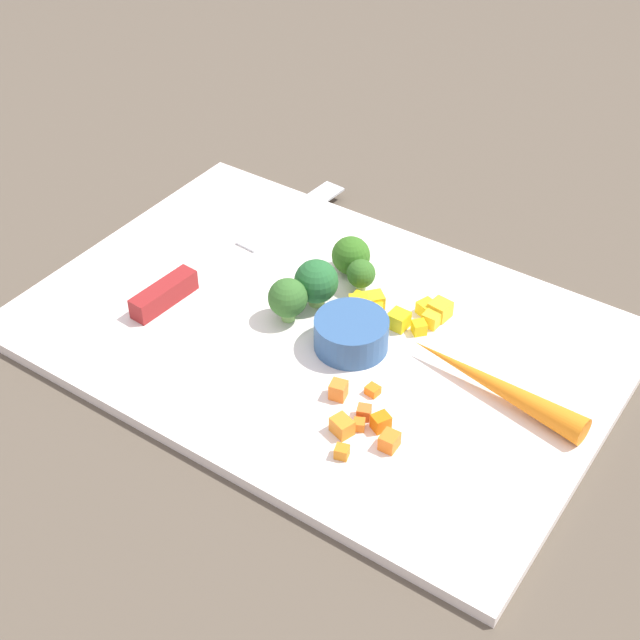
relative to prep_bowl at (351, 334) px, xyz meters
The scene contains 26 objects.
ground_plane 0.05m from the prep_bowl, ahead, with size 4.00×4.00×0.00m, color brown.
cutting_board 0.05m from the prep_bowl, ahead, with size 0.56×0.38×0.01m, color white.
prep_bowl is the anchor object (origin of this frame).
chef_knife 0.19m from the prep_bowl, ahead, with size 0.05×0.32×0.02m.
whole_carrot 0.14m from the prep_bowl, behind, with size 0.03×0.03×0.18m, color orange.
carrot_dice_0 0.09m from the prep_bowl, 129.69° to the left, with size 0.01×0.01×0.01m, color orange.
carrot_dice_1 0.13m from the prep_bowl, 136.97° to the left, with size 0.02×0.01×0.01m, color orange.
carrot_dice_2 0.11m from the prep_bowl, 136.37° to the left, with size 0.01×0.01×0.01m, color orange.
carrot_dice_3 0.07m from the prep_bowl, 113.42° to the left, with size 0.01×0.01×0.02m, color orange.
carrot_dice_4 0.11m from the prep_bowl, 118.86° to the left, with size 0.01×0.02×0.02m, color orange.
carrot_dice_5 0.11m from the prep_bowl, 126.57° to the left, with size 0.01×0.01×0.01m, color orange.
carrot_dice_6 0.14m from the prep_bowl, 119.68° to the left, with size 0.01×0.01×0.01m, color orange.
carrot_dice_7 0.07m from the prep_bowl, 139.87° to the left, with size 0.01×0.01×0.01m, color orange.
pepper_dice_0 0.06m from the prep_bowl, 78.28° to the right, with size 0.02×0.02×0.02m, color yellow.
pepper_dice_1 0.06m from the prep_bowl, 114.16° to the right, with size 0.02×0.02×0.02m, color yellow.
pepper_dice_2 0.06m from the prep_bowl, 63.95° to the right, with size 0.01×0.02×0.01m, color yellow.
pepper_dice_3 0.05m from the prep_bowl, 65.81° to the right, with size 0.02×0.02×0.02m, color yellow.
pepper_dice_4 0.09m from the prep_bowl, 112.83° to the right, with size 0.02×0.02×0.01m, color yellow.
pepper_dice_5 0.10m from the prep_bowl, 119.11° to the right, with size 0.02×0.02×0.02m, color yellow.
pepper_dice_6 0.09m from the prep_bowl, 123.62° to the right, with size 0.02×0.02×0.01m, color yellow.
pepper_dice_7 0.05m from the prep_bowl, 84.20° to the right, with size 0.02×0.02×0.01m, color yellow.
pepper_dice_8 0.07m from the prep_bowl, 128.83° to the right, with size 0.01×0.01×0.01m, color yellow.
broccoli_floret_0 0.07m from the prep_bowl, 28.77° to the right, with size 0.04×0.04×0.05m.
broccoli_floret_1 0.12m from the prep_bowl, 56.99° to the right, with size 0.04×0.04×0.04m.
broccoli_floret_2 0.09m from the prep_bowl, 62.99° to the right, with size 0.03×0.03×0.03m.
broccoli_floret_3 0.07m from the prep_bowl, ahead, with size 0.04×0.04×0.05m.
Camera 1 is at (-0.38, 0.56, 0.58)m, focal length 51.26 mm.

